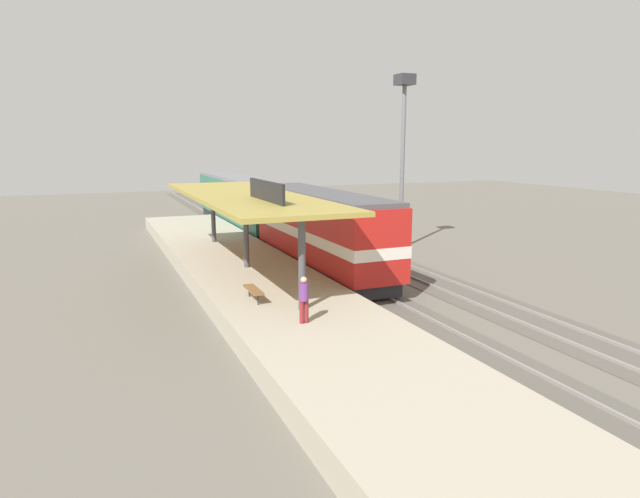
% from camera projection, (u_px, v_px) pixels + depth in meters
% --- Properties ---
extents(ground_plane, '(120.00, 120.00, 0.00)m').
position_uv_depth(ground_plane, '(360.00, 272.00, 31.08)').
color(ground_plane, '#666056').
extents(track_near, '(3.20, 110.00, 0.16)m').
position_uv_depth(track_near, '(328.00, 275.00, 30.31)').
color(track_near, '#565249').
rests_on(track_near, ground).
extents(track_far, '(3.20, 110.00, 0.16)m').
position_uv_depth(track_far, '(399.00, 268.00, 32.06)').
color(track_far, '#565249').
rests_on(track_far, ground).
extents(platform, '(6.00, 44.00, 0.90)m').
position_uv_depth(platform, '(247.00, 275.00, 28.47)').
color(platform, '#A89E89').
rests_on(platform, ground).
extents(station_canopy, '(5.20, 18.00, 4.70)m').
position_uv_depth(station_canopy, '(246.00, 198.00, 27.60)').
color(station_canopy, '#47474C').
rests_on(station_canopy, platform).
extents(platform_bench, '(0.44, 1.70, 0.50)m').
position_uv_depth(platform_bench, '(253.00, 290.00, 22.25)').
color(platform_bench, '#333338').
rests_on(platform_bench, platform).
extents(locomotive, '(2.93, 14.43, 4.44)m').
position_uv_depth(locomotive, '(320.00, 230.00, 30.79)').
color(locomotive, '#28282D').
rests_on(locomotive, track_near).
extents(passenger_carriage_single, '(2.90, 20.00, 4.24)m').
position_uv_depth(passenger_carriage_single, '(239.00, 201.00, 47.08)').
color(passenger_carriage_single, '#28282D').
rests_on(passenger_carriage_single, track_near).
extents(light_mast, '(1.10, 1.10, 11.70)m').
position_uv_depth(light_mast, '(403.00, 126.00, 36.39)').
color(light_mast, slate).
rests_on(light_mast, ground).
extents(person_waiting, '(0.34, 0.34, 1.71)m').
position_uv_depth(person_waiting, '(304.00, 297.00, 19.36)').
color(person_waiting, maroon).
rests_on(person_waiting, platform).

